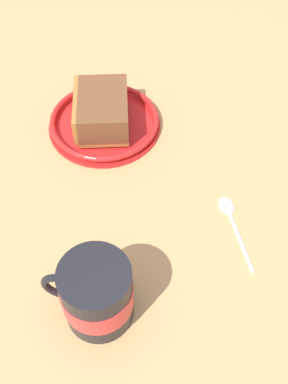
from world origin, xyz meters
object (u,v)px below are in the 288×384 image
(cake_slice, at_px, (102,110))
(teaspoon, at_px, (231,215))
(small_plate, at_px, (105,122))
(tea_mug, at_px, (96,293))

(cake_slice, height_order, teaspoon, cake_slice)
(small_plate, relative_size, cake_slice, 1.31)
(small_plate, bearing_deg, tea_mug, -37.83)
(cake_slice, distance_m, teaspoon, 0.24)
(small_plate, xyz_separation_m, teaspoon, (0.24, 0.03, -0.00))
(tea_mug, height_order, teaspoon, tea_mug)
(small_plate, distance_m, tea_mug, 0.30)
(small_plate, xyz_separation_m, cake_slice, (-0.00, -0.00, 0.02))
(small_plate, xyz_separation_m, tea_mug, (0.23, -0.18, 0.04))
(teaspoon, bearing_deg, small_plate, -173.25)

